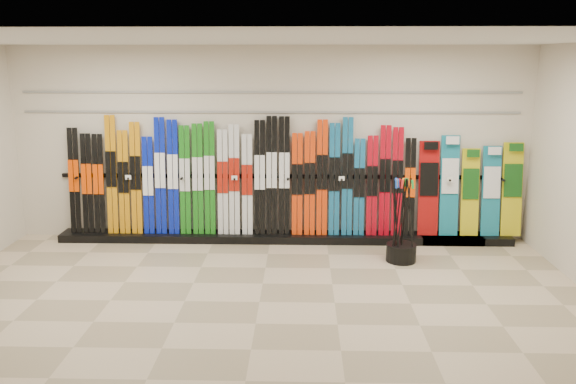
{
  "coord_description": "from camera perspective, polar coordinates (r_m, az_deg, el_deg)",
  "views": [
    {
      "loc": [
        0.49,
        -6.13,
        2.81
      ],
      "look_at": [
        0.31,
        1.0,
        1.1
      ],
      "focal_mm": 35.0,
      "sensor_mm": 36.0,
      "label": 1
    }
  ],
  "objects": [
    {
      "name": "ceiling",
      "position": [
        6.15,
        -3.26,
        15.23
      ],
      "size": [
        8.0,
        8.0,
        0.0
      ],
      "primitive_type": "plane",
      "rotation": [
        3.14,
        0.0,
        0.0
      ],
      "color": "silver",
      "rests_on": "back_wall"
    },
    {
      "name": "slatwall_rail_1",
      "position": [
        8.64,
        -1.85,
        10.09
      ],
      "size": [
        7.6,
        0.02,
        0.03
      ],
      "primitive_type": "cube",
      "color": "gray",
      "rests_on": "back_wall"
    },
    {
      "name": "back_wall",
      "position": [
        8.74,
        -1.81,
        4.86
      ],
      "size": [
        8.0,
        0.0,
        8.0
      ],
      "primitive_type": "plane",
      "rotation": [
        1.57,
        0.0,
        0.0
      ],
      "color": "beige",
      "rests_on": "floor"
    },
    {
      "name": "slatwall_rail_0",
      "position": [
        8.66,
        -1.84,
        8.11
      ],
      "size": [
        7.6,
        0.02,
        0.03
      ],
      "primitive_type": "cube",
      "color": "gray",
      "rests_on": "back_wall"
    },
    {
      "name": "ski_poles",
      "position": [
        7.96,
        11.32,
        -2.84
      ],
      "size": [
        0.35,
        0.24,
        1.18
      ],
      "color": "black",
      "rests_on": "pole_bin"
    },
    {
      "name": "pole_bin",
      "position": [
        8.14,
        11.41,
        -6.05
      ],
      "size": [
        0.42,
        0.42,
        0.25
      ],
      "primitive_type": "cylinder",
      "color": "black",
      "rests_on": "floor"
    },
    {
      "name": "ski_rack_base",
      "position": [
        8.85,
        -0.36,
        -4.61
      ],
      "size": [
        8.0,
        0.4,
        0.12
      ],
      "primitive_type": "cube",
      "color": "black",
      "rests_on": "floor"
    },
    {
      "name": "snowboards",
      "position": [
        9.08,
        17.96,
        0.27
      ],
      "size": [
        1.59,
        0.24,
        1.54
      ],
      "color": "#990C0C",
      "rests_on": "ski_rack_base"
    },
    {
      "name": "skis",
      "position": [
        8.7,
        -4.85,
        1.16
      ],
      "size": [
        5.38,
        0.21,
        1.84
      ],
      "color": "black",
      "rests_on": "ski_rack_base"
    },
    {
      "name": "floor",
      "position": [
        6.76,
        -2.92,
        -11.09
      ],
      "size": [
        8.0,
        8.0,
        0.0
      ],
      "primitive_type": "plane",
      "color": "gray",
      "rests_on": "ground"
    }
  ]
}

